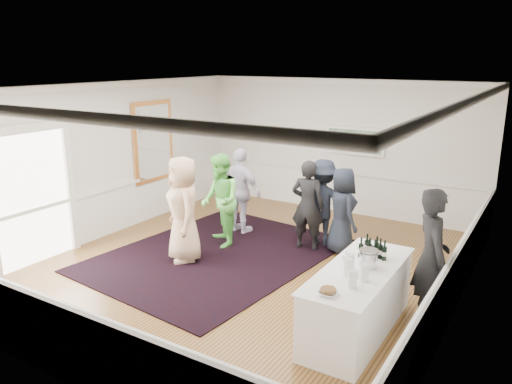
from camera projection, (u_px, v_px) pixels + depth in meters
The scene contains 23 objects.
floor at pixel (251, 266), 9.09m from camera, with size 8.00×8.00×0.00m, color olive.
ceiling at pixel (250, 87), 8.25m from camera, with size 7.00×8.00×0.02m, color white.
wall_left at pixel (109, 160), 10.44m from camera, with size 0.02×8.00×3.20m, color white.
wall_right at pixel (464, 212), 6.90m from camera, with size 0.02×8.00×3.20m, color white.
wall_back at pixel (339, 146), 11.96m from camera, with size 7.00×0.02×3.20m, color white.
wall_front at pixel (53, 256), 5.38m from camera, with size 7.00×0.02×3.20m, color white.
wainscoting at pixel (251, 240), 8.96m from camera, with size 7.00×8.00×1.00m, color white, non-canonical shape.
mirror at pixel (153, 142), 11.43m from camera, with size 0.05×1.25×1.85m.
doorway at pixel (31, 188), 8.90m from camera, with size 0.10×1.78×2.56m.
landscape_painting at pixel (355, 141), 11.66m from camera, with size 1.44×0.06×0.66m.
area_rug at pixel (216, 255), 9.56m from camera, with size 3.53×4.63×0.02m, color black.
serving_table at pixel (358, 300), 6.80m from camera, with size 0.87×2.30×0.93m.
bartender at pixel (431, 258), 6.91m from camera, with size 0.72×0.47×1.98m, color black.
guest_tan at pixel (183, 209), 9.11m from camera, with size 0.96×0.63×1.97m, color tan.
guest_green at pixel (220, 201), 9.86m from camera, with size 0.91×0.71×1.87m, color #69D856.
guest_lilac at pixel (241, 191), 10.60m from camera, with size 1.08×0.45×1.84m, color silver.
guest_dark_a at pixel (323, 203), 9.90m from camera, with size 1.13×0.65×1.75m, color black.
guest_dark_b at pixel (308, 205), 9.68m from camera, with size 0.65×0.43×1.79m, color black.
guest_navy at pixel (342, 211), 9.51m from camera, with size 0.82×0.53×1.68m, color black.
wine_bottles at pixel (373, 247), 7.03m from camera, with size 0.39×0.26×0.31m.
juice_pitchers at pixel (353, 269), 6.39m from camera, with size 0.39×0.60×0.24m.
ice_bucket at pixel (368, 259), 6.72m from camera, with size 0.26×0.26×0.24m, color silver.
nut_bowl at pixel (328, 292), 5.96m from camera, with size 0.24×0.24×0.07m.
Camera 1 is at (4.50, -7.12, 3.68)m, focal length 35.00 mm.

